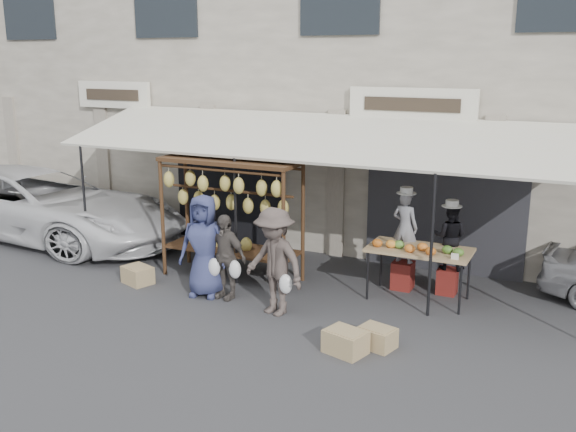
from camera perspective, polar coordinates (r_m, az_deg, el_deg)
name	(u,v)px	position (r m, az deg, el deg)	size (l,w,h in m)	color
ground_plane	(255,314)	(10.39, -2.93, -8.73)	(90.00, 90.00, 0.00)	#2D2D30
shophouse	(385,72)	(15.60, 8.60, 12.53)	(24.00, 6.15, 7.30)	#BCB1A0
awning	(314,138)	(11.72, 2.29, 6.95)	(10.00, 2.35, 2.92)	beige
banana_rack	(230,196)	(11.62, -5.20, 1.78)	(2.60, 0.90, 2.24)	#422B14
produce_table	(419,251)	(10.89, 11.55, -3.03)	(1.70, 0.90, 1.04)	#9C7D5B
vendor_left	(405,227)	(11.32, 10.35, -0.98)	(0.46, 0.30, 1.27)	gray
vendor_right	(450,237)	(11.26, 14.20, -1.81)	(0.55, 0.43, 1.14)	black
customer_left	(204,246)	(10.99, -7.46, -2.64)	(0.86, 0.56, 1.77)	navy
customer_mid	(225,256)	(10.89, -5.63, -3.60)	(0.86, 0.36, 1.47)	#4A443F
customer_right	(274,262)	(10.12, -1.21, -4.08)	(1.13, 0.65, 1.74)	#4C403B
stool_left	(403,275)	(11.57, 10.16, -5.20)	(0.35, 0.35, 0.50)	maroon
stool_right	(447,281)	(11.50, 13.96, -5.63)	(0.32, 0.32, 0.46)	maroon
crate_near_a	(345,342)	(9.10, 5.13, -11.08)	(0.55, 0.42, 0.33)	tan
crate_near_b	(377,338)	(9.32, 7.92, -10.65)	(0.49, 0.37, 0.29)	tan
crate_far	(138,275)	(11.99, -13.21, -5.13)	(0.52, 0.40, 0.31)	tan
van	(32,187)	(15.70, -21.82, 2.43)	(2.49, 5.41, 2.25)	silver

